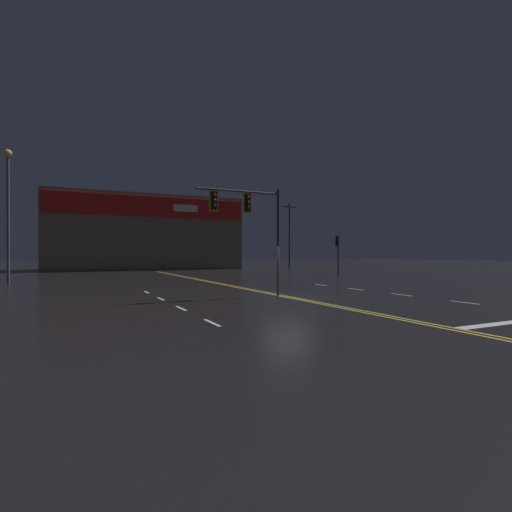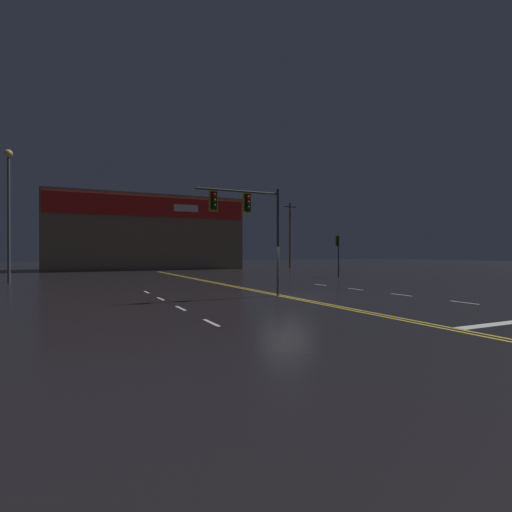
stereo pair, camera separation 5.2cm
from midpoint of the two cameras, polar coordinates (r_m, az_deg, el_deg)
ground_plane at (r=19.91m, az=4.47°, el=-5.83°), size 200.00×200.00×0.00m
road_markings at (r=18.89m, az=11.06°, el=-6.16°), size 17.29×60.00×0.01m
traffic_signal_median at (r=19.59m, az=-1.35°, el=6.17°), size 4.42×0.36×5.42m
traffic_signal_corner_northeast at (r=37.32m, az=11.66°, el=1.35°), size 0.42×0.36×3.79m
streetlight_near_left at (r=33.91m, az=-31.82°, el=7.04°), size 0.56×0.56×9.61m
building_backdrop at (r=56.68m, az=-15.60°, el=3.13°), size 24.91×10.23×9.72m
utility_pole_row at (r=52.30m, az=-17.65°, el=4.36°), size 43.90×0.26×12.34m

